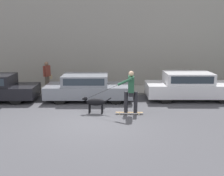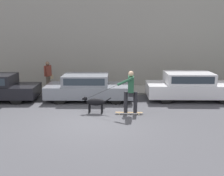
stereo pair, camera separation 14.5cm
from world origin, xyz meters
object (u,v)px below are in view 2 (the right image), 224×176
object	(u,v)px
dog	(95,102)
pedestrian_with_bag	(48,74)
parked_car_1	(88,88)
skateboarder	(130,90)
parked_car_2	(191,87)

from	to	relation	value
dog	pedestrian_with_bag	bearing A→B (deg)	-48.79
parked_car_1	pedestrian_with_bag	world-z (taller)	pedestrian_with_bag
dog	pedestrian_with_bag	distance (m)	4.86
parked_car_1	skateboarder	xyz separation A→B (m)	(1.88, -2.37, 0.40)
parked_car_2	dog	world-z (taller)	parked_car_2
parked_car_2	pedestrian_with_bag	world-z (taller)	pedestrian_with_bag
parked_car_1	dog	bearing A→B (deg)	-77.41
parked_car_2	dog	size ratio (longest dim) A/B	3.69
parked_car_2	skateboarder	distance (m)	4.00
dog	skateboarder	size ratio (longest dim) A/B	0.51
parked_car_2	pedestrian_with_bag	bearing A→B (deg)	168.38
skateboarder	pedestrian_with_bag	size ratio (longest dim) A/B	1.47
parked_car_1	skateboarder	bearing A→B (deg)	-50.19
dog	skateboarder	world-z (taller)	skateboarder
skateboarder	dog	bearing A→B (deg)	-5.60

